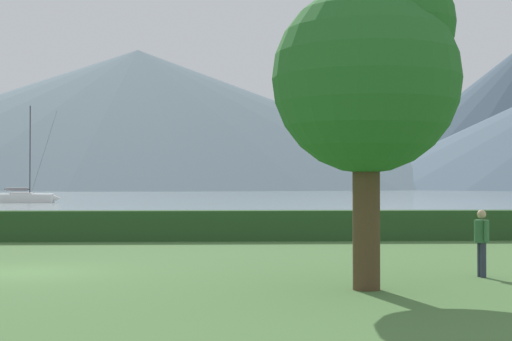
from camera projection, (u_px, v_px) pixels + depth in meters
ground_plane at (24, 273)px, 19.97m from camera, size 1000.00×1000.00×0.00m
harbor_water at (197, 195)px, 156.83m from camera, size 320.00×246.00×0.00m
hedge_line at (95, 226)px, 30.97m from camera, size 80.00×1.20×1.20m
sailboat_slip_1 at (26, 197)px, 91.20m from camera, size 7.67×2.73×11.42m
person_seated_viewer at (482, 237)px, 19.02m from camera, size 0.36×0.57×1.65m
park_tree at (372, 69)px, 16.84m from camera, size 4.09×4.09×7.11m
distant_hill_west_ridge at (138, 119)px, 386.82m from camera, size 354.15×354.15×68.87m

